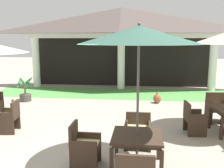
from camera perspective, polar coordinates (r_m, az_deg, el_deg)
ground_plane at (r=5.86m, az=-4.32°, el=-16.20°), size 60.00×60.00×0.00m
background_pavilion at (r=13.47m, az=2.12°, el=12.53°), size 10.44×2.45×4.15m
lawn_strip at (r=12.31m, az=1.54°, el=-2.12°), size 12.24×2.56×0.01m
patio_chair_near_foreground_east at (r=7.79m, az=-21.86°, el=-6.99°), size 0.56×0.60×0.89m
patio_chair_mid_left_north at (r=8.73m, az=22.31°, el=-5.13°), size 0.67×0.61×0.90m
patio_chair_mid_left_west at (r=7.46m, az=17.65°, el=-7.53°), size 0.56×0.62×0.88m
patio_table_mid_right at (r=5.22m, az=5.59°, el=-12.07°), size 0.99×0.99×0.72m
patio_umbrella_mid_right at (r=4.84m, az=5.99°, el=10.39°), size 2.30×2.30×2.88m
patio_chair_mid_right_west at (r=5.43m, az=-6.24°, el=-13.70°), size 0.56×0.56×0.90m
patio_chair_mid_right_north at (r=6.31m, az=5.76°, el=-10.39°), size 0.63×0.57×0.80m
potted_palm_left_edge at (r=11.38m, az=-18.70°, el=-2.09°), size 0.60×0.60×1.06m
terracotta_urn at (r=10.62m, az=9.98°, el=-3.19°), size 0.31×0.31×0.46m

